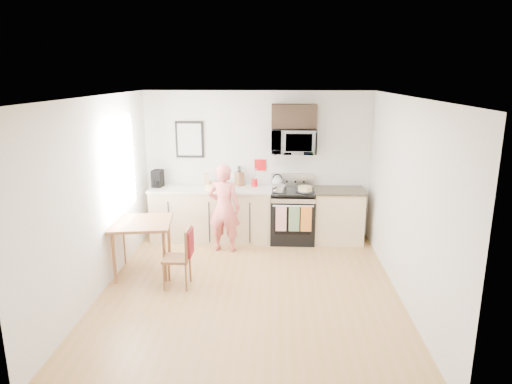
{
  "coord_description": "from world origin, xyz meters",
  "views": [
    {
      "loc": [
        0.36,
        -5.69,
        2.86
      ],
      "look_at": [
        0.04,
        1.0,
        1.13
      ],
      "focal_mm": 32.0,
      "sensor_mm": 36.0,
      "label": 1
    }
  ],
  "objects_px": {
    "chair": "(185,249)",
    "microwave": "(294,141)",
    "range": "(292,217)",
    "dining_table": "(142,228)",
    "person": "(224,208)",
    "cake": "(305,189)"
  },
  "relations": [
    {
      "from": "range",
      "to": "chair",
      "type": "xyz_separation_m",
      "value": [
        -1.52,
        -1.89,
        0.11
      ]
    },
    {
      "from": "microwave",
      "to": "person",
      "type": "height_order",
      "value": "microwave"
    },
    {
      "from": "range",
      "to": "dining_table",
      "type": "distance_m",
      "value": 2.68
    },
    {
      "from": "range",
      "to": "microwave",
      "type": "height_order",
      "value": "microwave"
    },
    {
      "from": "microwave",
      "to": "chair",
      "type": "height_order",
      "value": "microwave"
    },
    {
      "from": "cake",
      "to": "chair",
      "type": "bearing_deg",
      "value": -134.1
    },
    {
      "from": "person",
      "to": "dining_table",
      "type": "distance_m",
      "value": 1.44
    },
    {
      "from": "microwave",
      "to": "cake",
      "type": "distance_m",
      "value": 0.84
    },
    {
      "from": "cake",
      "to": "microwave",
      "type": "bearing_deg",
      "value": 133.39
    },
    {
      "from": "person",
      "to": "chair",
      "type": "relative_size",
      "value": 1.73
    },
    {
      "from": "microwave",
      "to": "person",
      "type": "relative_size",
      "value": 0.51
    },
    {
      "from": "person",
      "to": "cake",
      "type": "xyz_separation_m",
      "value": [
        1.34,
        0.41,
        0.23
      ]
    },
    {
      "from": "microwave",
      "to": "dining_table",
      "type": "relative_size",
      "value": 0.9
    },
    {
      "from": "microwave",
      "to": "person",
      "type": "bearing_deg",
      "value": -151.05
    },
    {
      "from": "person",
      "to": "dining_table",
      "type": "bearing_deg",
      "value": 48.76
    },
    {
      "from": "range",
      "to": "dining_table",
      "type": "xyz_separation_m",
      "value": [
        -2.24,
        -1.45,
        0.26
      ]
    },
    {
      "from": "dining_table",
      "to": "cake",
      "type": "distance_m",
      "value": 2.8
    },
    {
      "from": "microwave",
      "to": "person",
      "type": "distance_m",
      "value": 1.65
    },
    {
      "from": "person",
      "to": "cake",
      "type": "distance_m",
      "value": 1.42
    },
    {
      "from": "chair",
      "to": "microwave",
      "type": "bearing_deg",
      "value": 52.42
    },
    {
      "from": "range",
      "to": "chair",
      "type": "distance_m",
      "value": 2.43
    },
    {
      "from": "chair",
      "to": "range",
      "type": "bearing_deg",
      "value": 50.93
    }
  ]
}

